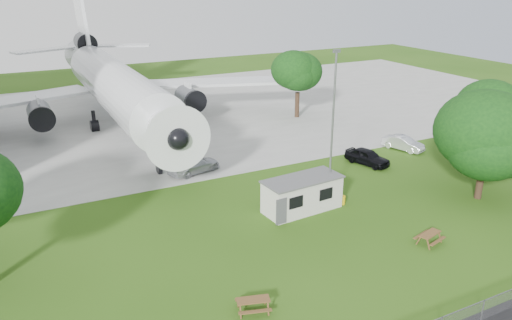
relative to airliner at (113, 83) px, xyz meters
name	(u,v)px	position (x,y,z in m)	size (l,w,h in m)	color
ground	(277,266)	(2.00, -35.86, -5.27)	(160.00, 160.00, 0.00)	#3D671A
concrete_apron	(130,119)	(2.00, 2.14, -5.25)	(120.00, 46.00, 0.03)	#B7B7B2
airliner	(113,83)	(0.00, 0.00, 0.00)	(46.36, 47.73, 17.69)	white
site_cabin	(302,194)	(7.65, -29.74, -3.96)	(6.85, 3.19, 2.62)	silver
picnic_west	(253,311)	(-1.33, -39.18, -5.27)	(1.80, 1.50, 0.76)	brown
picnic_east	(429,243)	(12.60, -38.09, -5.27)	(1.80, 1.50, 0.76)	brown
lamp_mast	(332,131)	(10.20, -29.66, 0.73)	(0.16, 0.16, 12.00)	slate
tree_east_front	(487,139)	(21.59, -34.44, -0.16)	(7.93, 7.93, 9.08)	#382619
tree_east_back	(490,112)	(27.66, -29.66, 0.11)	(6.56, 6.56, 8.67)	#382619
tree_far_apron	(298,74)	(21.39, -6.49, 0.25)	(6.03, 6.03, 8.55)	#382619
car_ne_hatch	(367,157)	(18.46, -24.18, -4.51)	(1.80, 4.46, 1.52)	black
car_ne_sedan	(403,143)	(24.52, -22.48, -4.56)	(1.51, 4.34, 1.43)	white
car_apron_van	(194,165)	(2.91, -18.63, -4.53)	(2.08, 5.12, 1.49)	#B4B6BB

